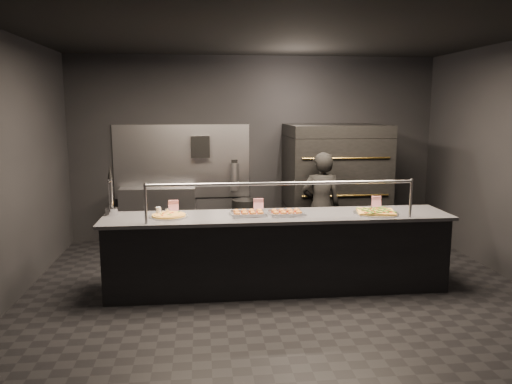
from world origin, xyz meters
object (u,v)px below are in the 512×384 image
at_px(fire_extinguisher, 235,176).
at_px(round_pizza, 169,215).
at_px(beer_tap, 111,201).
at_px(slider_tray_b, 286,213).
at_px(prep_shelf, 158,215).
at_px(service_counter, 278,252).
at_px(trash_bin, 245,221).
at_px(pizza_oven, 334,185).
at_px(slider_tray_a, 248,213).
at_px(square_pizza, 376,212).
at_px(towel_dispenser, 200,147).
at_px(worker, 321,207).

xyz_separation_m(fire_extinguisher, round_pizza, (-0.93, -2.37, -0.12)).
bearing_deg(beer_tap, fire_extinguisher, 54.08).
height_order(beer_tap, slider_tray_b, beer_tap).
bearing_deg(prep_shelf, slider_tray_b, -54.00).
distance_m(service_counter, trash_bin, 2.20).
distance_m(beer_tap, round_pizza, 0.71).
bearing_deg(pizza_oven, beer_tap, -151.53).
relative_size(service_counter, slider_tray_a, 9.35).
xyz_separation_m(slider_tray_a, trash_bin, (0.15, 2.19, -0.59)).
relative_size(pizza_oven, slider_tray_b, 4.25).
bearing_deg(prep_shelf, slider_tray_a, -61.66).
height_order(slider_tray_a, trash_bin, slider_tray_a).
height_order(service_counter, beer_tap, beer_tap).
xyz_separation_m(fire_extinguisher, beer_tap, (-1.60, -2.21, 0.03)).
xyz_separation_m(prep_shelf, square_pizza, (2.78, -2.39, 0.49)).
distance_m(towel_dispenser, trash_bin, 1.40).
relative_size(prep_shelf, fire_extinguisher, 2.38).
bearing_deg(service_counter, trash_bin, 95.22).
distance_m(slider_tray_a, square_pizza, 1.53).
xyz_separation_m(beer_tap, slider_tray_a, (1.60, -0.19, -0.14)).
bearing_deg(towel_dispenser, service_counter, -69.37).
relative_size(slider_tray_a, slider_tray_b, 0.97).
bearing_deg(round_pizza, service_counter, -1.30).
xyz_separation_m(pizza_oven, beer_tap, (-3.15, -1.71, 0.12)).
bearing_deg(beer_tap, slider_tray_a, -6.74).
relative_size(pizza_oven, round_pizza, 4.28).
distance_m(service_counter, slider_tray_b, 0.49).
relative_size(service_counter, pizza_oven, 2.15).
bearing_deg(service_counter, fire_extinguisher, 98.30).
relative_size(fire_extinguisher, slider_tray_a, 1.15).
xyz_separation_m(round_pizza, slider_tray_b, (1.38, -0.05, 0.01)).
xyz_separation_m(towel_dispenser, round_pizza, (-0.38, -2.36, -0.61)).
height_order(pizza_oven, square_pizza, pizza_oven).
relative_size(square_pizza, worker, 0.35).
distance_m(round_pizza, worker, 2.33).
bearing_deg(beer_tap, round_pizza, -13.63).
distance_m(towel_dispenser, slider_tray_a, 2.52).
bearing_deg(fire_extinguisher, square_pizza, -58.24).
relative_size(service_counter, prep_shelf, 3.42).
bearing_deg(square_pizza, trash_bin, 121.40).
bearing_deg(beer_tap, towel_dispenser, 64.47).
bearing_deg(round_pizza, pizza_oven, 37.07).
bearing_deg(slider_tray_a, worker, 43.88).
xyz_separation_m(towel_dispenser, slider_tray_b, (1.00, -2.41, -0.61)).
height_order(prep_shelf, beer_tap, beer_tap).
height_order(beer_tap, round_pizza, beer_tap).
bearing_deg(trash_bin, square_pizza, -58.60).
bearing_deg(pizza_oven, slider_tray_b, -119.82).
height_order(round_pizza, slider_tray_b, slider_tray_b).
bearing_deg(service_counter, round_pizza, 178.70).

